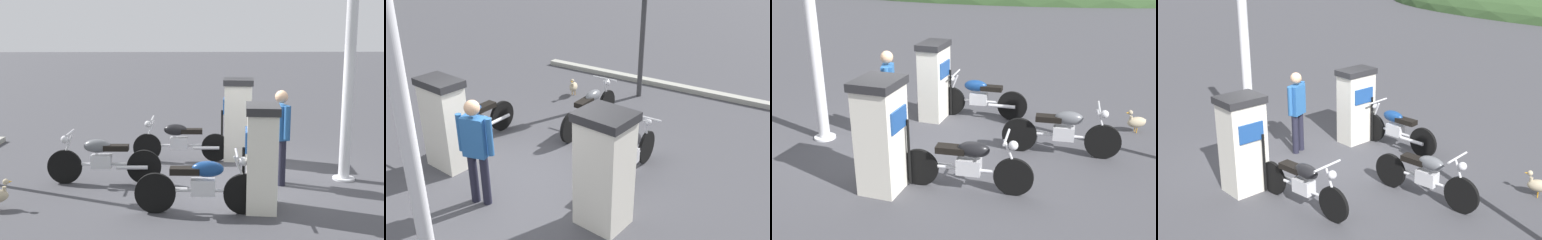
% 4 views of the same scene
% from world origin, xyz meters
% --- Properties ---
extents(ground_plane, '(120.00, 120.00, 0.00)m').
position_xyz_m(ground_plane, '(0.00, 0.00, 0.00)').
color(ground_plane, '#424247').
extents(fuel_pump_near, '(0.73, 0.80, 1.72)m').
position_xyz_m(fuel_pump_near, '(-0.08, -1.53, 0.87)').
color(fuel_pump_near, silver).
rests_on(fuel_pump_near, ground).
extents(fuel_pump_far, '(0.62, 0.85, 1.61)m').
position_xyz_m(fuel_pump_far, '(-0.08, 1.53, 0.82)').
color(fuel_pump_far, silver).
rests_on(fuel_pump_far, ground).
extents(motorcycle_near_pump, '(2.02, 0.56, 0.93)m').
position_xyz_m(motorcycle_near_pump, '(1.16, -1.34, 0.46)').
color(motorcycle_near_pump, black).
rests_on(motorcycle_near_pump, ground).
extents(motorcycle_far_pump, '(1.94, 0.56, 0.95)m').
position_xyz_m(motorcycle_far_pump, '(0.84, 1.73, 0.46)').
color(motorcycle_far_pump, black).
rests_on(motorcycle_far_pump, ground).
extents(motorcycle_extra, '(2.04, 0.56, 0.95)m').
position_xyz_m(motorcycle_extra, '(2.54, 0.18, 0.46)').
color(motorcycle_extra, black).
rests_on(motorcycle_extra, ground).
extents(attendant_person, '(0.28, 0.58, 1.69)m').
position_xyz_m(attendant_person, '(-0.61, 0.29, 0.97)').
color(attendant_person, '#1E1E2D').
rests_on(attendant_person, ground).
extents(wandering_duck, '(0.46, 0.32, 0.47)m').
position_xyz_m(wandering_duck, '(3.97, 1.49, 0.23)').
color(wandering_duck, tan).
rests_on(wandering_duck, ground).
extents(canopy_support_pole, '(0.40, 0.40, 3.87)m').
position_xyz_m(canopy_support_pole, '(-1.86, 0.06, 1.86)').
color(canopy_support_pole, silver).
rests_on(canopy_support_pole, ground).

